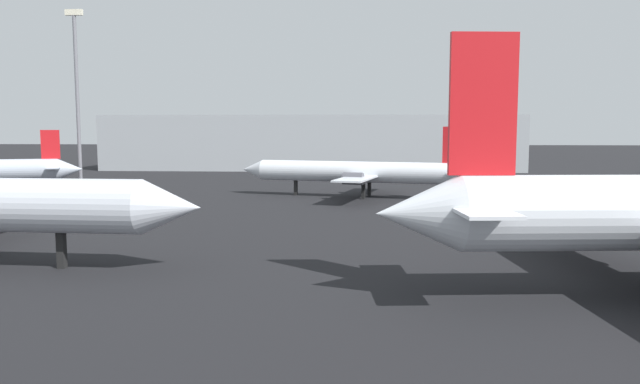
% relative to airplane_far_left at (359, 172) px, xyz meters
% --- Properties ---
extents(airplane_far_left, '(29.69, 19.48, 8.51)m').
position_rel_airplane_far_left_xyz_m(airplane_far_left, '(0.00, 0.00, 0.00)').
color(airplane_far_left, silver).
rests_on(airplane_far_left, ground_plane).
extents(light_mast_left, '(2.40, 0.50, 24.43)m').
position_rel_airplane_far_left_xyz_m(light_mast_left, '(-38.99, 9.23, 10.44)').
color(light_mast_left, slate).
rests_on(light_mast_left, ground_plane).
extents(terminal_building, '(82.55, 23.88, 10.83)m').
position_rel_airplane_far_left_xyz_m(terminal_building, '(-9.98, 54.22, 2.33)').
color(terminal_building, '#999EA3').
rests_on(terminal_building, ground_plane).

